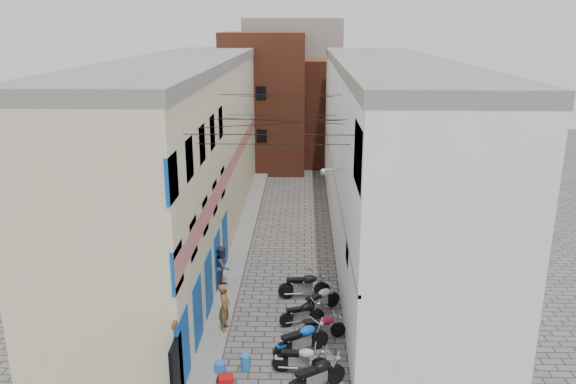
# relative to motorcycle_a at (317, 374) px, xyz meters

# --- Properties ---
(plinth) EXTENTS (0.90, 26.00, 0.25)m
(plinth) POSITION_rel_motorcycle_a_xyz_m (-3.47, 12.48, -0.46)
(plinth) COLOR gray
(plinth) RESTS_ON ground
(building_left) EXTENTS (5.10, 27.00, 9.00)m
(building_left) POSITION_rel_motorcycle_a_xyz_m (-6.40, 12.43, 3.91)
(building_left) COLOR beige
(building_left) RESTS_ON ground
(building_right) EXTENTS (5.94, 26.00, 9.00)m
(building_right) POSITION_rel_motorcycle_a_xyz_m (3.58, 12.47, 3.92)
(building_right) COLOR white
(building_right) RESTS_ON ground
(building_far_brick_left) EXTENTS (6.00, 6.00, 10.00)m
(building_far_brick_left) POSITION_rel_motorcycle_a_xyz_m (-3.42, 27.48, 4.41)
(building_far_brick_left) COLOR brown
(building_far_brick_left) RESTS_ON ground
(building_far_brick_right) EXTENTS (5.00, 6.00, 8.00)m
(building_far_brick_right) POSITION_rel_motorcycle_a_xyz_m (1.58, 29.48, 3.41)
(building_far_brick_right) COLOR brown
(building_far_brick_right) RESTS_ON ground
(building_far_concrete) EXTENTS (8.00, 5.00, 11.00)m
(building_far_concrete) POSITION_rel_motorcycle_a_xyz_m (-1.42, 33.48, 4.91)
(building_far_concrete) COLOR gray
(building_far_concrete) RESTS_ON ground
(far_shopfront) EXTENTS (2.00, 0.30, 2.40)m
(far_shopfront) POSITION_rel_motorcycle_a_xyz_m (-1.42, 24.68, 0.61)
(far_shopfront) COLOR black
(far_shopfront) RESTS_ON ground
(overhead_wires) EXTENTS (5.80, 13.02, 1.32)m
(overhead_wires) POSITION_rel_motorcycle_a_xyz_m (-1.42, 7.12, 6.54)
(overhead_wires) COLOR black
(overhead_wires) RESTS_ON ground
(motorcycle_a) EXTENTS (2.06, 1.64, 1.18)m
(motorcycle_a) POSITION_rel_motorcycle_a_xyz_m (0.00, 0.00, 0.00)
(motorcycle_a) COLOR black
(motorcycle_a) RESTS_ON ground
(motorcycle_b) EXTENTS (1.84, 0.71, 1.04)m
(motorcycle_b) POSITION_rel_motorcycle_a_xyz_m (-0.48, 0.93, -0.07)
(motorcycle_b) COLOR #B1B0B5
(motorcycle_b) RESTS_ON ground
(motorcycle_c) EXTENTS (2.11, 1.67, 1.21)m
(motorcycle_c) POSITION_rel_motorcycle_a_xyz_m (-0.46, 1.95, 0.02)
(motorcycle_c) COLOR #0C4EBA
(motorcycle_c) RESTS_ON ground
(motorcycle_d) EXTENTS (1.78, 0.89, 0.99)m
(motorcycle_d) POSITION_rel_motorcycle_a_xyz_m (0.24, 2.96, -0.09)
(motorcycle_d) COLOR #AA0C2E
(motorcycle_d) RESTS_ON ground
(motorcycle_e) EXTENTS (1.78, 1.06, 0.98)m
(motorcycle_e) POSITION_rel_motorcycle_a_xyz_m (-0.46, 3.90, -0.10)
(motorcycle_e) COLOR black
(motorcycle_e) RESTS_ON ground
(motorcycle_f) EXTENTS (1.83, 1.68, 1.10)m
(motorcycle_f) POSITION_rel_motorcycle_a_xyz_m (0.24, 4.84, -0.04)
(motorcycle_f) COLOR silver
(motorcycle_f) RESTS_ON ground
(motorcycle_g) EXTENTS (2.13, 0.85, 1.20)m
(motorcycle_g) POSITION_rel_motorcycle_a_xyz_m (-0.38, 5.98, 0.01)
(motorcycle_g) COLOR black
(motorcycle_g) RESTS_ON ground
(person_a) EXTENTS (0.42, 0.63, 1.71)m
(person_a) POSITION_rel_motorcycle_a_xyz_m (-3.15, 3.07, 0.52)
(person_a) COLOR brown
(person_a) RESTS_ON plinth
(person_b) EXTENTS (0.80, 0.95, 1.74)m
(person_b) POSITION_rel_motorcycle_a_xyz_m (-3.69, 6.45, 0.53)
(person_b) COLOR #393C56
(person_b) RESTS_ON plinth
(water_jug_near) EXTENTS (0.47, 0.47, 0.56)m
(water_jug_near) POSITION_rel_motorcycle_a_xyz_m (-2.97, 0.56, -0.31)
(water_jug_near) COLOR blue
(water_jug_near) RESTS_ON ground
(water_jug_far) EXTENTS (0.35, 0.35, 0.51)m
(water_jug_far) POSITION_rel_motorcycle_a_xyz_m (-2.23, 1.04, -0.33)
(water_jug_far) COLOR #246FB8
(water_jug_far) RESTS_ON ground
(red_crate) EXTENTS (0.53, 0.44, 0.29)m
(red_crate) POSITION_rel_motorcycle_a_xyz_m (-2.75, 0.23, -0.45)
(red_crate) COLOR red
(red_crate) RESTS_ON ground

